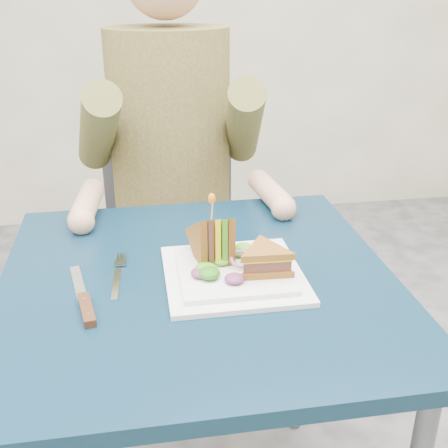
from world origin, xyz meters
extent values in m
cube|color=black|center=(0.00, 0.00, 0.71)|extent=(0.75, 0.75, 0.03)
cylinder|color=#595B5E|center=(-0.32, 0.32, 0.35)|extent=(0.04, 0.04, 0.70)
cylinder|color=#595B5E|center=(0.32, 0.32, 0.35)|extent=(0.04, 0.04, 0.70)
cube|color=#47474C|center=(0.00, 0.65, 0.45)|extent=(0.42, 0.40, 0.04)
cube|color=#47474C|center=(0.00, 0.83, 0.70)|extent=(0.42, 0.03, 0.46)
cylinder|color=#47474C|center=(-0.18, 0.48, 0.21)|extent=(0.02, 0.02, 0.43)
cylinder|color=#47474C|center=(0.18, 0.48, 0.21)|extent=(0.02, 0.02, 0.43)
cylinder|color=#47474C|center=(-0.18, 0.82, 0.21)|extent=(0.02, 0.02, 0.43)
cylinder|color=#47474C|center=(0.18, 0.82, 0.21)|extent=(0.02, 0.02, 0.43)
cylinder|color=brown|center=(0.00, 0.63, 0.87)|extent=(0.34, 0.34, 0.52)
cylinder|color=brown|center=(-0.20, 0.54, 0.89)|extent=(0.15, 0.39, 0.31)
cylinder|color=tan|center=(-0.23, 0.34, 0.76)|extent=(0.08, 0.20, 0.06)
sphere|color=tan|center=(-0.23, 0.24, 0.76)|extent=(0.06, 0.06, 0.06)
cylinder|color=brown|center=(0.20, 0.54, 0.89)|extent=(0.15, 0.39, 0.31)
cylinder|color=tan|center=(0.23, 0.34, 0.76)|extent=(0.08, 0.20, 0.06)
sphere|color=tan|center=(0.23, 0.24, 0.76)|extent=(0.06, 0.06, 0.06)
cube|color=white|center=(0.07, -0.01, 0.73)|extent=(0.26, 0.26, 0.01)
cube|color=white|center=(0.07, -0.01, 0.74)|extent=(0.21, 0.21, 0.01)
cube|color=silver|center=(-0.16, 0.00, 0.73)|extent=(0.02, 0.12, 0.00)
cube|color=silver|center=(-0.15, 0.07, 0.73)|extent=(0.02, 0.02, 0.00)
cube|color=silver|center=(-0.15, 0.10, 0.73)|extent=(0.01, 0.03, 0.00)
cube|color=silver|center=(-0.15, 0.10, 0.73)|extent=(0.01, 0.03, 0.00)
cube|color=silver|center=(-0.14, 0.10, 0.73)|extent=(0.01, 0.03, 0.00)
cube|color=silver|center=(-0.14, 0.10, 0.73)|extent=(0.01, 0.03, 0.00)
cube|color=silver|center=(-0.23, 0.01, 0.73)|extent=(0.04, 0.14, 0.00)
cube|color=black|center=(-0.20, -0.09, 0.74)|extent=(0.04, 0.10, 0.01)
cylinder|color=silver|center=(-0.21, -0.07, 0.74)|extent=(0.01, 0.01, 0.00)
cylinder|color=silver|center=(-0.20, -0.12, 0.74)|extent=(0.01, 0.01, 0.00)
cylinder|color=tan|center=(0.03, 0.03, 0.85)|extent=(0.01, 0.01, 0.06)
ellipsoid|color=orange|center=(0.03, 0.03, 0.88)|extent=(0.01, 0.01, 0.02)
torus|color=#9E4C7A|center=(0.08, -0.01, 0.77)|extent=(0.04, 0.04, 0.02)
camera|label=1|loc=(-0.11, -0.93, 1.27)|focal=45.00mm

